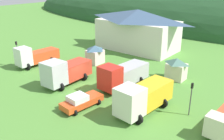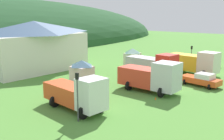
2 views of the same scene
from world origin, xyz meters
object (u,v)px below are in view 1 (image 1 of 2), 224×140
Objects in this scene: play_shed_cream at (176,68)px; heavy_rig_striped at (143,97)px; depot_building at (137,29)px; light_truck_cream at (224,122)px; play_shed_pink at (95,54)px; heavy_rig_white at (35,56)px; traffic_light_west at (17,51)px; traffic_cone_near_pickup at (45,84)px; traffic_light_east at (191,96)px; crane_truck_red at (122,75)px; service_pickup_orange at (81,101)px; tow_truck_silver at (65,71)px.

play_shed_cream is 0.41× the size of heavy_rig_striped.
depot_building is 29.12m from light_truck_cream.
heavy_rig_striped reaches higher than play_shed_pink.
depot_building is 2.28× the size of heavy_rig_white.
heavy_rig_striped is at bearing 0.58° from traffic_light_west.
traffic_cone_near_pickup is (-14.18, -2.07, -1.83)m from heavy_rig_striped.
depot_building is 2.13× the size of heavy_rig_striped.
traffic_light_east reaches higher than play_shed_pink.
traffic_light_west is 27.68m from traffic_light_east.
crane_truck_red is at bearing -121.99° from play_shed_cream.
traffic_light_east is at bearing 125.47° from heavy_rig_striped.
heavy_rig_striped is at bearing 127.15° from service_pickup_orange.
heavy_rig_striped reaches higher than traffic_cone_near_pickup.
traffic_light_east reaches higher than heavy_rig_striped.
crane_truck_red is (6.58, 4.01, -0.09)m from tow_truck_silver.
traffic_light_west is at bearing -91.52° from tow_truck_silver.
traffic_light_east is (27.54, 2.75, -0.26)m from traffic_light_west.
play_shed_cream is at bearing -132.54° from light_truck_cream.
depot_building is at bearing -154.60° from service_pickup_orange.
crane_truck_red is at bearing -62.63° from depot_building.
service_pickup_orange is (-13.64, -4.90, -0.35)m from light_truck_cream.
traffic_cone_near_pickup is (7.45, -3.79, -1.62)m from heavy_rig_white.
traffic_light_west is 1.13× the size of traffic_light_east.
play_shed_pink is (-13.61, -2.05, -0.03)m from play_shed_cream.
traffic_cone_near_pickup is (-22.05, -3.51, -1.17)m from light_truck_cream.
play_shed_cream is at bearing 133.40° from tow_truck_silver.
traffic_light_east is at bearing -18.04° from play_shed_pink.
traffic_cone_near_pickup is at bearing -77.66° from light_truck_cream.
heavy_rig_white is 12.01× the size of traffic_cone_near_pickup.
play_shed_pink is 10.48m from crane_truck_red.
play_shed_cream reaches higher than traffic_cone_near_pickup.
service_pickup_orange is at bearing 1.78° from crane_truck_red.
play_shed_pink reaches higher than service_pickup_orange.
play_shed_pink is at bearing -115.76° from heavy_rig_striped.
traffic_light_east is (18.98, -6.18, 0.72)m from play_shed_pink.
service_pickup_orange is at bearing 60.95° from tow_truck_silver.
depot_building reaches higher than play_shed_pink.
traffic_light_west is at bearing -94.20° from service_pickup_orange.
heavy_rig_white is 9.76m from tow_truck_silver.
depot_building is at bearing -148.64° from crane_truck_red.
depot_building is 18.79m from crane_truck_red.
heavy_rig_white is at bearing -134.60° from play_shed_pink.
play_shed_pink is at bearing 46.20° from traffic_light_west.
traffic_cone_near_pickup is (-8.41, 1.39, -0.83)m from service_pickup_orange.
play_shed_cream is 0.44× the size of heavy_rig_white.
tow_truck_silver reaches higher than play_shed_pink.
play_shed_cream is 18.33m from traffic_cone_near_pickup.
depot_building is at bearing 86.58° from play_shed_pink.
heavy_rig_white is at bearing -78.69° from crane_truck_red.
crane_truck_red is at bearing 100.57° from heavy_rig_white.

